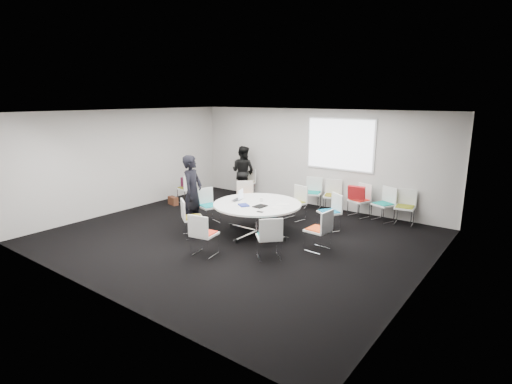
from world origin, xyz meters
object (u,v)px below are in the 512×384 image
Objects in this scene: chair_person_back at (246,188)px; chair_ring_g at (204,242)px; chair_back_d at (383,211)px; chair_ring_a at (318,238)px; chair_ring_c at (295,209)px; chair_ring_e at (209,213)px; laptop at (238,200)px; chair_spare_left at (187,194)px; person_main at (193,192)px; cup at (261,200)px; chair_back_e at (404,214)px; chair_ring_h at (269,245)px; chair_ring_d at (246,204)px; chair_back_c at (359,207)px; maroon_bag at (186,183)px; conference_table at (257,212)px; chair_ring_f at (192,225)px; chair_back_a at (313,199)px; chair_back_b at (332,202)px; brown_bag at (173,201)px; person_back at (243,172)px; chair_ring_b at (329,219)px.

chair_ring_g is at bearing 131.17° from chair_person_back.
chair_person_back is (-4.49, 0.04, 0.00)m from chair_back_d.
chair_ring_a and chair_ring_c have the same top height.
laptop is (0.92, 0.04, 0.47)m from chair_ring_e.
laptop is (2.85, -1.04, 0.47)m from chair_spare_left.
chair_back_d is 0.49× the size of person_main.
person_main is at bearing -151.12° from cup.
chair_ring_h is at bearing 62.19° from chair_back_e.
chair_ring_d is 3.62m from chair_back_d.
chair_ring_e is 1.00× the size of chair_spare_left.
chair_ring_d is 1.87m from person_main.
maroon_bag is at bearing 40.24° from chair_back_c.
conference_table is 3.52m from chair_spare_left.
chair_ring_h is (2.13, 0.00, 0.00)m from chair_ring_f.
chair_ring_e is 4.46m from chair_back_d.
chair_person_back is (-1.24, 1.61, 0.00)m from chair_ring_d.
chair_ring_d is 1.00× the size of chair_back_a.
chair_ring_a is 2.84× the size of laptop.
chair_back_b is 2.66m from cup.
chair_ring_e is at bearing 93.88° from chair_ring_a.
chair_ring_h is at bearing 145.75° from chair_person_back.
brown_bag is at bearing 76.49° from chair_person_back.
conference_table is at bearing 110.79° from chair_ring_e.
brown_bag is at bearing 12.86° from chair_back_e.
chair_back_b is (0.60, 0.04, 0.00)m from chair_back_a.
chair_ring_g and chair_spare_left have the same top height.
conference_table is at bearing 75.45° from chair_back_d.
laptop is at bearing -153.15° from cup.
chair_ring_g is 4.26m from chair_spare_left.
chair_person_back is 2.44× the size of brown_bag.
chair_ring_g is (-0.06, -1.71, -0.24)m from conference_table.
chair_person_back is 3.55m from person_main.
laptop is (-0.49, -2.76, 0.47)m from chair_back_a.
chair_spare_left is at bearing -39.52° from chair_ring_d.
chair_ring_g is 1.00× the size of chair_ring_h.
conference_table is 3.69m from chair_person_back.
chair_spare_left is 1.91m from person_back.
chair_back_a is at bearing -68.83° from chair_ring_c.
chair_ring_b is at bearing 40.09° from chair_ring_h.
brown_bag is at bearing 9.18° from chair_back_b.
maroon_bag is at bearing 5.25° from chair_back_b.
chair_ring_e is 2.91m from person_back.
conference_table is 1.13× the size of person_main.
chair_person_back is at bearing -95.96° from chair_ring_d.
chair_ring_d is 4.11m from chair_back_e.
chair_back_a is 2.06m from chair_back_d.
chair_ring_d is at bearing 34.19° from chair_ring_b.
chair_back_b reaches higher than brown_bag.
chair_ring_c is 3.58m from maroon_bag.
chair_ring_b is 1.71m from cup.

